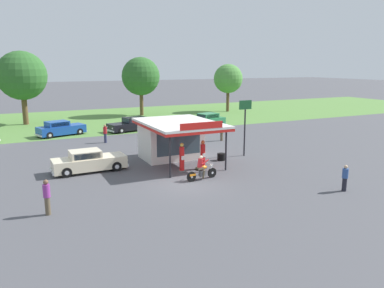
# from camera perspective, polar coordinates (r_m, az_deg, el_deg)

# --- Properties ---
(ground_plane) EXTENTS (300.00, 300.00, 0.00)m
(ground_plane) POSITION_cam_1_polar(r_m,az_deg,el_deg) (23.30, -1.00, -5.98)
(ground_plane) COLOR #4C4C51
(grass_verge_strip) EXTENTS (120.00, 24.00, 0.01)m
(grass_verge_strip) POSITION_cam_1_polar(r_m,az_deg,el_deg) (51.50, -15.15, 3.50)
(grass_verge_strip) COLOR #56843D
(grass_verge_strip) RESTS_ON ground
(service_station_kiosk) EXTENTS (5.04, 7.07, 3.53)m
(service_station_kiosk) POSITION_cam_1_polar(r_m,az_deg,el_deg) (28.82, -2.91, 1.18)
(service_station_kiosk) COLOR silver
(service_station_kiosk) RESTS_ON ground
(gas_pump_nearside) EXTENTS (0.44, 0.44, 1.99)m
(gas_pump_nearside) POSITION_cam_1_polar(r_m,az_deg,el_deg) (25.61, -1.54, -2.21)
(gas_pump_nearside) COLOR slate
(gas_pump_nearside) RESTS_ON ground
(gas_pump_offside) EXTENTS (0.44, 0.44, 2.03)m
(gas_pump_offside) POSITION_cam_1_polar(r_m,az_deg,el_deg) (26.29, 1.65, -1.80)
(gas_pump_offside) COLOR slate
(gas_pump_offside) RESTS_ON ground
(motorcycle_with_rider) EXTENTS (2.23, 0.71, 1.58)m
(motorcycle_with_rider) POSITION_cam_1_polar(r_m,az_deg,el_deg) (23.89, 1.44, -3.89)
(motorcycle_with_rider) COLOR black
(motorcycle_with_rider) RESTS_ON ground
(featured_classic_sedan) EXTENTS (5.10, 1.95, 1.48)m
(featured_classic_sedan) POSITION_cam_1_polar(r_m,az_deg,el_deg) (26.68, -15.30, -2.57)
(featured_classic_sedan) COLOR beige
(featured_classic_sedan) RESTS_ON ground
(parked_car_back_row_far_left) EXTENTS (5.72, 3.02, 1.47)m
(parked_car_back_row_far_left) POSITION_cam_1_polar(r_m,az_deg,el_deg) (42.17, -8.94, 2.93)
(parked_car_back_row_far_left) COLOR black
(parked_car_back_row_far_left) RESTS_ON ground
(parked_car_back_row_centre) EXTENTS (5.14, 3.07, 1.52)m
(parked_car_back_row_centre) POSITION_cam_1_polar(r_m,az_deg,el_deg) (41.02, -19.19, 2.19)
(parked_car_back_row_centre) COLOR #19479E
(parked_car_back_row_centre) RESTS_ON ground
(parked_car_back_row_centre_left) EXTENTS (5.21, 2.97, 1.57)m
(parked_car_back_row_centre_left) POSITION_cam_1_polar(r_m,az_deg,el_deg) (44.28, 2.16, 3.54)
(parked_car_back_row_centre_left) COLOR #2D844C
(parked_car_back_row_centre_left) RESTS_ON ground
(bystander_admiring_sedan) EXTENTS (0.34, 0.34, 1.78)m
(bystander_admiring_sedan) POSITION_cam_1_polar(r_m,az_deg,el_deg) (19.64, -21.04, -7.36)
(bystander_admiring_sedan) COLOR brown
(bystander_admiring_sedan) RESTS_ON ground
(bystander_strolling_foreground) EXTENTS (0.34, 0.34, 1.52)m
(bystander_strolling_foreground) POSITION_cam_1_polar(r_m,az_deg,el_deg) (36.21, 4.49, 1.74)
(bystander_strolling_foreground) COLOR brown
(bystander_strolling_foreground) RESTS_ON ground
(bystander_standing_back_lot) EXTENTS (0.34, 0.34, 1.55)m
(bystander_standing_back_lot) POSITION_cam_1_polar(r_m,az_deg,el_deg) (23.45, 22.07, -4.70)
(bystander_standing_back_lot) COLOR black
(bystander_standing_back_lot) RESTS_ON ground
(bystander_leaning_by_kiosk) EXTENTS (0.34, 0.34, 1.71)m
(bystander_leaning_by_kiosk) POSITION_cam_1_polar(r_m,az_deg,el_deg) (36.06, -12.96, 1.61)
(bystander_leaning_by_kiosk) COLOR #2D3351
(bystander_leaning_by_kiosk) RESTS_ON ground
(tree_oak_left) EXTENTS (5.80, 5.80, 8.77)m
(tree_oak_left) POSITION_cam_1_polar(r_m,az_deg,el_deg) (49.99, -24.13, 9.28)
(tree_oak_left) COLOR brown
(tree_oak_left) RESTS_ON ground
(tree_oak_right) EXTENTS (5.36, 5.36, 8.21)m
(tree_oak_right) POSITION_cam_1_polar(r_m,az_deg,el_deg) (54.79, -7.55, 9.96)
(tree_oak_right) COLOR brown
(tree_oak_right) RESTS_ON ground
(tree_oak_far_right) EXTENTS (4.42, 4.42, 7.25)m
(tree_oak_far_right) POSITION_cam_1_polar(r_m,az_deg,el_deg) (58.96, 5.47, 9.76)
(tree_oak_far_right) COLOR brown
(tree_oak_far_right) RESTS_ON ground
(roadside_pole_sign) EXTENTS (1.10, 0.12, 4.42)m
(roadside_pole_sign) POSITION_cam_1_polar(r_m,az_deg,el_deg) (30.01, 8.00, 3.91)
(roadside_pole_sign) COLOR black
(roadside_pole_sign) RESTS_ON ground
(spare_tire_stack) EXTENTS (0.60, 0.60, 0.54)m
(spare_tire_stack) POSITION_cam_1_polar(r_m,az_deg,el_deg) (28.86, 4.42, -1.94)
(spare_tire_stack) COLOR black
(spare_tire_stack) RESTS_ON ground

